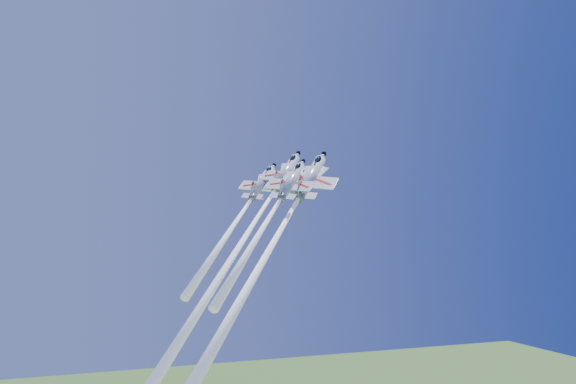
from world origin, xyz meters
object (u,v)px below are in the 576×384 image
object	(u,v)px
jet_lead	(244,239)
jet_left	(239,217)
jet_slot	(269,218)
jet_right	(270,249)

from	to	relation	value
jet_lead	jet_left	world-z (taller)	jet_lead
jet_left	jet_slot	bearing A→B (deg)	-39.24
jet_lead	jet_left	size ratio (longest dim) A/B	1.56
jet_lead	jet_slot	bearing A→B (deg)	-3.11
jet_left	jet_slot	size ratio (longest dim) A/B	0.99
jet_left	jet_right	bearing A→B (deg)	-44.84
jet_right	jet_slot	distance (m)	5.93
jet_lead	jet_slot	xyz separation A→B (m)	(3.40, -3.21, 3.57)
jet_right	jet_slot	world-z (taller)	jet_right
jet_right	jet_slot	xyz separation A→B (m)	(0.81, 3.07, 5.01)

